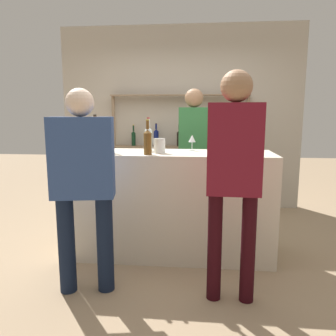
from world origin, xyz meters
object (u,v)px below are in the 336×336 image
at_px(counter_bottle_0, 109,140).
at_px(customer_right, 234,167).
at_px(counter_bottle_1, 148,138).
at_px(counter_bottle_2, 96,138).
at_px(server_behind_counter, 194,144).
at_px(wine_glass, 192,139).
at_px(counter_bottle_5, 148,141).
at_px(counter_bottle_3, 234,142).
at_px(counter_bottle_4, 101,139).
at_px(cork_jar, 159,146).
at_px(customer_left, 83,178).

relative_size(counter_bottle_0, customer_right, 0.18).
height_order(counter_bottle_1, counter_bottle_2, counter_bottle_2).
bearing_deg(server_behind_counter, counter_bottle_2, -47.06).
xyz_separation_m(counter_bottle_1, wine_glass, (0.45, 0.09, -0.01)).
relative_size(counter_bottle_5, wine_glass, 2.00).
relative_size(counter_bottle_3, counter_bottle_5, 0.97).
height_order(counter_bottle_1, customer_right, customer_right).
distance_m(counter_bottle_2, counter_bottle_5, 0.58).
height_order(counter_bottle_1, counter_bottle_5, counter_bottle_1).
bearing_deg(counter_bottle_5, counter_bottle_4, 153.61).
bearing_deg(server_behind_counter, counter_bottle_5, -22.55).
height_order(counter_bottle_4, counter_bottle_5, same).
bearing_deg(cork_jar, counter_bottle_3, -8.40).
height_order(counter_bottle_2, customer_right, customer_right).
height_order(counter_bottle_1, cork_jar, counter_bottle_1).
bearing_deg(counter_bottle_4, cork_jar, -11.78).
relative_size(counter_bottle_1, cork_jar, 2.38).
distance_m(cork_jar, customer_right, 1.00).
bearing_deg(counter_bottle_3, cork_jar, 171.60).
xyz_separation_m(counter_bottle_3, customer_right, (-0.06, -0.65, -0.13)).
relative_size(counter_bottle_1, customer_left, 0.21).
relative_size(counter_bottle_3, customer_right, 0.18).
relative_size(counter_bottle_1, counter_bottle_4, 1.04).
xyz_separation_m(counter_bottle_5, customer_right, (0.75, -0.61, -0.14)).
relative_size(counter_bottle_0, server_behind_counter, 0.18).
xyz_separation_m(wine_glass, server_behind_counter, (0.00, 0.78, -0.13)).
bearing_deg(wine_glass, counter_bottle_0, -162.36).
bearing_deg(customer_right, counter_bottle_1, 43.42).
bearing_deg(counter_bottle_1, wine_glass, 11.84).
distance_m(counter_bottle_4, customer_left, 0.90).
xyz_separation_m(counter_bottle_4, customer_right, (1.30, -0.88, -0.14)).
distance_m(counter_bottle_0, counter_bottle_1, 0.40).
height_order(server_behind_counter, customer_left, server_behind_counter).
height_order(counter_bottle_3, counter_bottle_4, counter_bottle_4).
bearing_deg(customer_left, customer_right, -100.72).
xyz_separation_m(wine_glass, customer_left, (-0.84, -0.97, -0.24)).
bearing_deg(counter_bottle_3, counter_bottle_4, 170.00).
bearing_deg(wine_glass, customer_right, -70.98).
relative_size(wine_glass, cork_jar, 1.15).
bearing_deg(counter_bottle_5, counter_bottle_1, 97.46).
bearing_deg(customer_left, counter_bottle_4, -2.07).
height_order(cork_jar, customer_left, customer_left).
bearing_deg(counter_bottle_5, customer_left, -126.08).
bearing_deg(server_behind_counter, customer_right, 8.01).
height_order(customer_left, customer_right, customer_right).
bearing_deg(counter_bottle_2, customer_left, -80.30).
bearing_deg(customer_right, counter_bottle_0, 59.79).
distance_m(counter_bottle_4, cork_jar, 0.66).
xyz_separation_m(counter_bottle_0, wine_glass, (0.82, 0.26, -0.00)).
xyz_separation_m(cork_jar, server_behind_counter, (0.32, 1.02, -0.07)).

